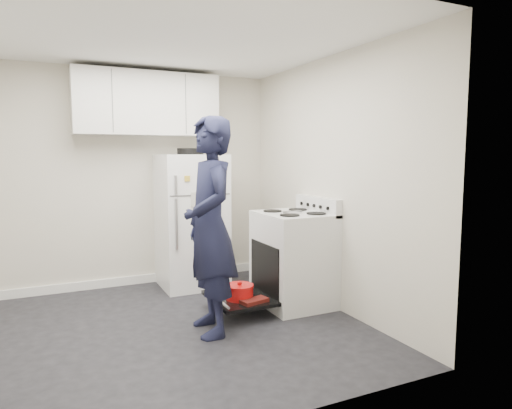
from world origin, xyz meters
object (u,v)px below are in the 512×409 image
electric_range (292,260)px  person (210,226)px  open_oven_door (240,295)px  refrigerator (191,220)px

electric_range → person: (-1.00, -0.33, 0.46)m
electric_range → open_oven_door: 0.67m
open_oven_door → person: person is taller
electric_range → person: 1.15m
electric_range → person: size_ratio=0.59×
electric_range → person: bearing=-161.6°
refrigerator → person: (-0.28, -1.43, 0.16)m
open_oven_door → electric_range: bearing=2.7°
refrigerator → person: bearing=-101.1°
open_oven_door → refrigerator: 1.28m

